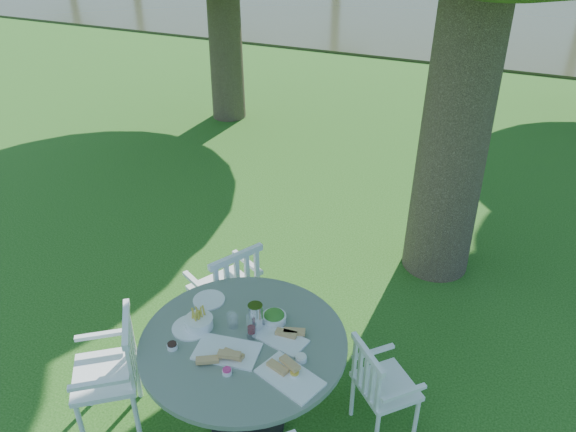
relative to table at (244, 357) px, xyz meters
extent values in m
plane|color=#13400D|center=(-0.37, 1.45, -0.69)|extent=(140.00, 140.00, 0.00)
cylinder|color=black|center=(0.00, 0.00, -0.67)|extent=(0.56, 0.56, 0.04)
cylinder|color=black|center=(0.00, 0.00, -0.27)|extent=(0.12, 0.12, 0.77)
cylinder|color=slate|center=(0.00, 0.00, 0.14)|extent=(1.43, 1.43, 0.04)
cylinder|color=white|center=(1.19, 0.37, -0.49)|extent=(0.03, 0.03, 0.41)
cylinder|color=white|center=(0.93, 0.62, -0.49)|extent=(0.03, 0.03, 0.41)
cylinder|color=white|center=(0.70, 0.39, -0.49)|extent=(0.03, 0.03, 0.41)
cube|color=white|center=(0.94, 0.38, -0.27)|extent=(0.57, 0.57, 0.04)
cube|color=white|center=(0.81, 0.25, -0.07)|extent=(0.32, 0.32, 0.42)
cylinder|color=white|center=(-0.68, 1.10, -0.45)|extent=(0.04, 0.04, 0.49)
cylinder|color=white|center=(-0.89, 0.71, -0.45)|extent=(0.04, 0.04, 0.49)
cylinder|color=white|center=(-0.34, 0.91, -0.45)|extent=(0.04, 0.04, 0.49)
cylinder|color=white|center=(-0.54, 0.52, -0.45)|extent=(0.04, 0.04, 0.49)
cube|color=white|center=(-0.61, 0.81, -0.18)|extent=(0.64, 0.66, 0.04)
cube|color=white|center=(-0.42, 0.71, 0.05)|extent=(0.28, 0.46, 0.50)
cylinder|color=white|center=(-1.22, -0.32, -0.45)|extent=(0.04, 0.04, 0.48)
cylinder|color=white|center=(-0.97, -0.66, -0.45)|extent=(0.04, 0.04, 0.48)
cylinder|color=white|center=(-0.91, -0.10, -0.45)|extent=(0.04, 0.04, 0.48)
cylinder|color=white|center=(-0.66, -0.44, -0.45)|extent=(0.04, 0.04, 0.48)
cube|color=white|center=(-0.94, -0.38, -0.20)|extent=(0.64, 0.65, 0.04)
cube|color=white|center=(-0.77, -0.26, 0.03)|extent=(0.32, 0.42, 0.49)
cube|color=white|center=(-0.05, -0.15, 0.17)|extent=(0.46, 0.32, 0.02)
cube|color=white|center=(0.43, -0.19, 0.17)|extent=(0.47, 0.36, 0.02)
cube|color=white|center=(0.24, 0.11, 0.17)|extent=(0.39, 0.27, 0.01)
cylinder|color=white|center=(-0.39, -0.04, 0.17)|extent=(0.27, 0.27, 0.01)
cylinder|color=white|center=(-0.43, 0.28, 0.17)|extent=(0.24, 0.24, 0.01)
cylinder|color=white|center=(-0.35, 0.00, 0.20)|extent=(0.20, 0.20, 0.08)
cylinder|color=white|center=(0.12, 0.26, 0.19)|extent=(0.17, 0.17, 0.06)
cylinder|color=silver|center=(0.03, 0.14, 0.26)|extent=(0.10, 0.10, 0.21)
cylinder|color=white|center=(0.04, 0.05, 0.25)|extent=(0.07, 0.07, 0.19)
cylinder|color=white|center=(-0.12, 0.09, 0.21)|extent=(0.06, 0.06, 0.10)
cylinder|color=white|center=(-0.14, 0.09, 0.22)|extent=(0.07, 0.07, 0.11)
cylinder|color=white|center=(0.04, -0.31, 0.17)|extent=(0.07, 0.07, 0.03)
cylinder|color=white|center=(0.45, -0.17, 0.17)|extent=(0.07, 0.07, 0.03)
cylinder|color=white|center=(0.44, -0.02, 0.18)|extent=(0.08, 0.08, 0.03)
cylinder|color=white|center=(-0.40, -0.26, 0.17)|extent=(0.07, 0.07, 0.03)
camera|label=1|loc=(1.41, -2.52, 2.86)|focal=35.00mm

